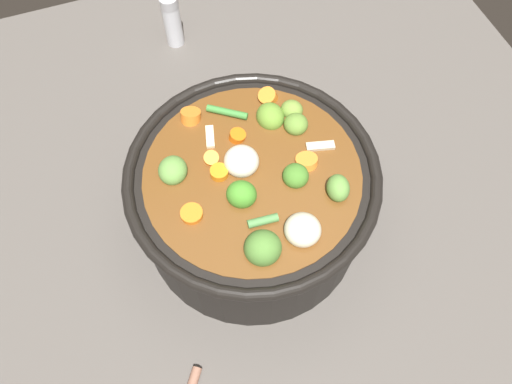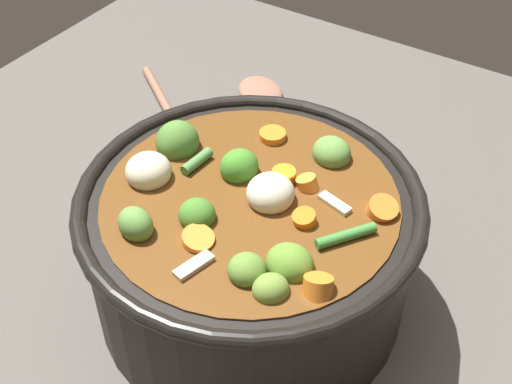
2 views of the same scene
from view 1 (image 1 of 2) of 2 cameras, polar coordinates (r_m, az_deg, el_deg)
ground_plane at (r=0.73m, az=-0.36°, el=-3.34°), size 1.10×1.10×0.00m
cooking_pot at (r=0.67m, az=-0.37°, el=-0.58°), size 0.32×0.32×0.16m
salt_shaker at (r=0.92m, az=-9.48°, el=18.59°), size 0.03×0.03×0.10m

